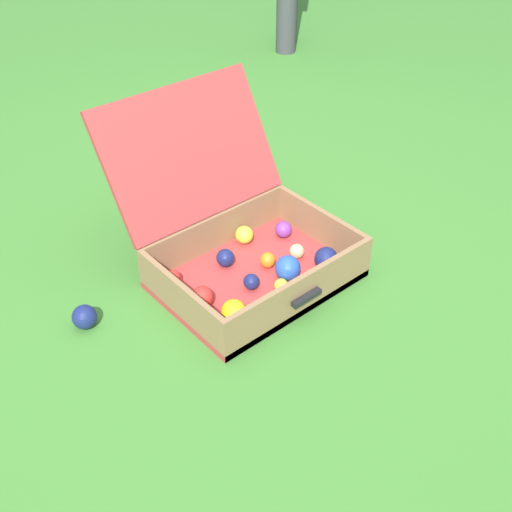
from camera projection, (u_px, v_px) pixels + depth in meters
The scene contains 3 objects.
ground_plane at pixel (235, 275), 2.06m from camera, with size 16.00×16.00×0.00m, color #3D7A2D.
open_suitcase at pixel (240, 240), 2.01m from camera, with size 0.60×0.69×0.54m.
stray_ball_on_grass at pixel (84, 317), 1.84m from camera, with size 0.07×0.07×0.07m, color navy.
Camera 1 is at (-0.98, -1.26, 1.30)m, focal length 43.54 mm.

